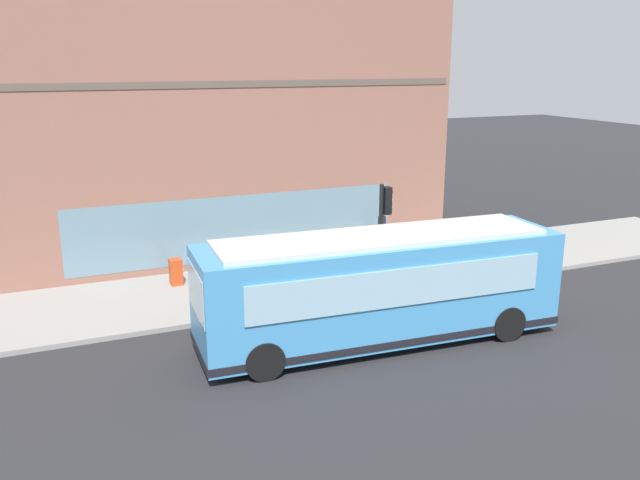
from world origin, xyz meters
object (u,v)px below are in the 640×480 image
object	(u,v)px
traffic_light_near_corner	(384,216)
pedestrian_walking_along_curb	(372,245)
pedestrian_by_light_pole	(382,229)
fire_hydrant	(335,257)
city_bus_nearside	(380,288)
newspaper_vending_box	(176,272)

from	to	relation	value
traffic_light_near_corner	pedestrian_walking_along_curb	distance (m)	2.45
pedestrian_by_light_pole	pedestrian_walking_along_curb	xyz separation A→B (m)	(-1.98, 1.45, 0.00)
traffic_light_near_corner	fire_hydrant	world-z (taller)	traffic_light_near_corner
city_bus_nearside	newspaper_vending_box	bearing A→B (deg)	33.12
pedestrian_walking_along_curb	newspaper_vending_box	world-z (taller)	pedestrian_walking_along_curb
pedestrian_by_light_pole	fire_hydrant	bearing A→B (deg)	111.11
city_bus_nearside	fire_hydrant	size ratio (longest dim) A/B	13.74
city_bus_nearside	pedestrian_walking_along_curb	size ratio (longest dim) A/B	5.99
city_bus_nearside	pedestrian_walking_along_curb	distance (m)	5.87
city_bus_nearside	traffic_light_near_corner	size ratio (longest dim) A/B	2.85
fire_hydrant	newspaper_vending_box	world-z (taller)	newspaper_vending_box
pedestrian_by_light_pole	newspaper_vending_box	world-z (taller)	pedestrian_by_light_pole
traffic_light_near_corner	pedestrian_walking_along_curb	xyz separation A→B (m)	(1.84, -0.55, -1.52)
traffic_light_near_corner	city_bus_nearside	bearing A→B (deg)	150.03
pedestrian_walking_along_curb	fire_hydrant	bearing A→B (deg)	44.69
fire_hydrant	newspaper_vending_box	distance (m)	5.83
pedestrian_by_light_pole	newspaper_vending_box	bearing A→B (deg)	94.56
pedestrian_by_light_pole	newspaper_vending_box	xyz separation A→B (m)	(-0.66, 8.29, -0.52)
fire_hydrant	pedestrian_by_light_pole	size ratio (longest dim) A/B	0.44
city_bus_nearside	fire_hydrant	bearing A→B (deg)	-13.49
city_bus_nearside	traffic_light_near_corner	world-z (taller)	traffic_light_near_corner
traffic_light_near_corner	fire_hydrant	bearing A→B (deg)	9.30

